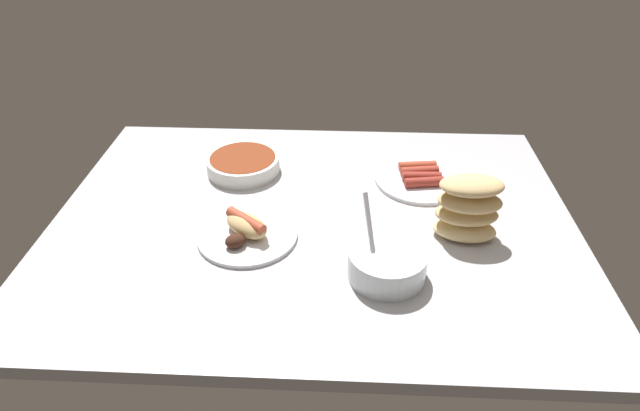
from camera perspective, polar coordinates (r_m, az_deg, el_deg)
ground_plane at (r=125.49cm, az=-0.71°, el=-1.89°), size 120.00×90.00×3.00cm
plate_hotdog_assembled at (r=118.80cm, az=-7.80°, el=-2.68°), size 22.15×22.15×5.61cm
plate_sausages at (r=139.90cm, az=10.57°, el=2.91°), size 23.08×23.08×3.44cm
bowl_chili at (r=142.74cm, az=-8.14°, el=4.44°), size 18.98×18.98×4.13cm
bread_stack at (r=119.62cm, az=15.41°, el=-0.24°), size 14.64×10.49×14.40cm
bowl_coleslaw at (r=107.80cm, az=7.11°, el=-6.00°), size 15.73×15.73×15.74cm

